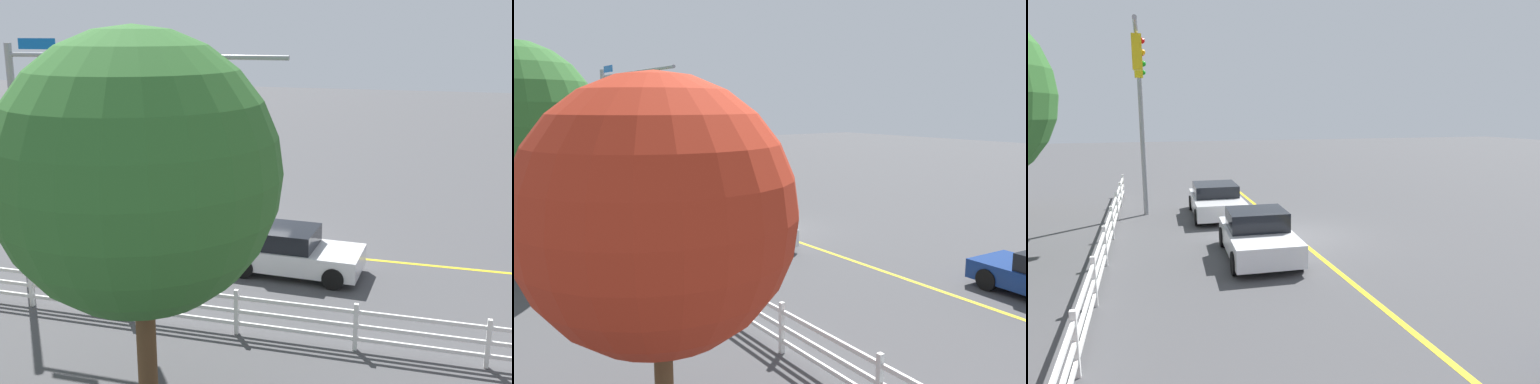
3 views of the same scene
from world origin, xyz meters
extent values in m
plane|color=#444447|center=(0.00, 0.00, 0.00)|extent=(120.00, 120.00, 0.00)
cube|color=gold|center=(-4.00, 0.00, 0.00)|extent=(28.00, 0.16, 0.01)
cylinder|color=gray|center=(5.09, 4.95, 3.44)|extent=(0.20, 0.20, 6.89)
cylinder|color=gray|center=(1.28, 4.95, 6.59)|extent=(7.62, 0.12, 0.12)
cube|color=#0C59B2|center=(4.19, 4.97, 6.87)|extent=(1.10, 0.03, 0.28)
cube|color=gold|center=(2.21, 4.95, 5.99)|extent=(0.32, 0.28, 1.00)
sphere|color=red|center=(2.21, 4.80, 6.31)|extent=(0.17, 0.17, 0.17)
sphere|color=orange|center=(2.21, 4.80, 5.99)|extent=(0.17, 0.17, 0.17)
sphere|color=#148C19|center=(2.21, 4.80, 5.67)|extent=(0.17, 0.17, 0.17)
cube|color=gold|center=(-0.65, 4.95, 5.99)|extent=(0.32, 0.28, 1.00)
sphere|color=red|center=(-0.65, 4.80, 6.31)|extent=(0.17, 0.17, 0.17)
sphere|color=orange|center=(-0.65, 4.80, 5.99)|extent=(0.17, 0.17, 0.17)
sphere|color=#148C19|center=(-0.65, 4.80, 5.67)|extent=(0.17, 0.17, 0.17)
cube|color=silver|center=(3.99, 2.12, 0.54)|extent=(4.53, 2.06, 0.63)
cube|color=black|center=(4.21, 2.11, 1.10)|extent=(2.19, 1.80, 0.48)
cylinder|color=black|center=(2.44, 1.25, 0.32)|extent=(0.65, 0.24, 0.64)
cylinder|color=black|center=(2.49, 3.07, 0.32)|extent=(0.65, 0.24, 0.64)
cylinder|color=black|center=(5.49, 1.17, 0.32)|extent=(0.65, 0.24, 0.64)
cylinder|color=black|center=(5.53, 2.99, 0.32)|extent=(0.65, 0.24, 0.64)
cube|color=silver|center=(-2.05, 1.77, 0.53)|extent=(4.09, 2.07, 0.63)
cube|color=black|center=(-1.85, 1.76, 1.13)|extent=(1.71, 1.77, 0.55)
cylinder|color=black|center=(-3.45, 0.95, 0.32)|extent=(0.65, 0.25, 0.64)
cylinder|color=black|center=(-3.37, 2.71, 0.32)|extent=(0.65, 0.25, 0.64)
cylinder|color=black|center=(-0.73, 0.82, 0.32)|extent=(0.65, 0.25, 0.64)
cylinder|color=black|center=(-0.65, 2.59, 0.32)|extent=(0.65, 0.25, 0.64)
cube|color=white|center=(-7.33, 6.08, 0.57)|extent=(0.10, 0.10, 1.15)
cube|color=white|center=(-4.44, 6.08, 0.57)|extent=(0.10, 0.10, 1.15)
cube|color=white|center=(-1.56, 6.08, 0.57)|extent=(0.10, 0.10, 1.15)
cube|color=white|center=(1.33, 6.08, 0.57)|extent=(0.10, 0.10, 1.15)
cube|color=white|center=(4.22, 6.08, 0.57)|extent=(0.10, 0.10, 1.15)
cube|color=white|center=(-3.00, 6.08, 0.95)|extent=(26.00, 0.06, 0.09)
cube|color=white|center=(-3.00, 6.08, 0.60)|extent=(26.00, 0.06, 0.09)
cube|color=white|center=(-3.00, 6.08, 0.28)|extent=(26.00, 0.06, 0.09)
cylinder|color=brown|center=(-0.91, 9.64, 1.41)|extent=(0.38, 0.38, 2.83)
sphere|color=#2D6628|center=(-0.91, 9.64, 4.76)|extent=(5.15, 5.15, 5.15)
camera|label=1|loc=(-5.96, 19.57, 7.24)|focal=44.52mm
camera|label=2|loc=(-19.09, 12.45, 5.34)|focal=37.44mm
camera|label=3|loc=(-14.77, 4.84, 4.21)|focal=31.78mm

